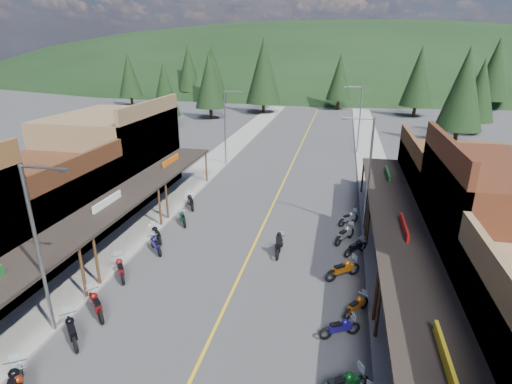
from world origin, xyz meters
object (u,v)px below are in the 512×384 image
Objects in this scene: pine_1 at (212,70)px; bike_east_10 at (345,233)px; bike_west_10 at (182,218)px; pedestrian_east_b at (377,207)px; pine_3 at (340,77)px; bike_east_9 at (356,247)px; bike_east_6 at (340,327)px; bike_west_8 at (156,244)px; bike_east_7 at (357,305)px; shop_east_2 at (511,232)px; bike_east_8 at (343,268)px; bike_west_4 at (14,384)px; bike_west_5 at (71,329)px; pine_8 at (165,90)px; pine_7 at (188,68)px; pine_10 at (210,80)px; pine_2 at (264,70)px; pine_11 at (464,89)px; pine_4 at (419,76)px; pine_0 at (129,75)px; streetlight_0 at (40,245)px; streetlight_2 at (367,170)px; bike_west_11 at (190,201)px; shop_west_3 at (115,155)px; bike_west_7 at (120,268)px; shop_west_2 at (38,207)px; pine_5 at (495,69)px; bike_west_9 at (156,233)px; pedestrian_east_a at (396,356)px; bike_east_11 at (349,217)px; pine_9 at (480,90)px; streetlight_1 at (226,125)px; bike_east_5 at (342,384)px; streetlight_3 at (359,117)px; bike_west_6 at (96,303)px.

pine_1 is 5.65× the size of bike_east_10.
pedestrian_east_b is at bearing -17.87° from bike_west_10.
bike_east_9 is (2.48, -61.68, -5.94)m from pine_3.
bike_west_8 is at bearing -142.88° from bike_east_6.
pedestrian_east_b is at bearing 118.52° from bike_east_7.
shop_east_2 is 4.83× the size of bike_east_8.
bike_east_6 is at bearing -6.10° from bike_west_4.
bike_west_5 is (-19.67, -8.06, -2.88)m from shop_east_2.
pine_8 is at bearing 169.81° from bike_east_9.
pedestrian_east_b reaches higher than bike_west_8.
pine_7 is 1.08× the size of pine_10.
shop_east_2 reaches higher than bike_west_8.
pine_2 is 6.25× the size of bike_west_5.
pine_4 is at bearing 95.19° from pine_11.
bike_west_5 is 16.34m from bike_east_9.
pine_0 is at bearing -172.23° from bike_east_6.
streetlight_2 is (13.90, 14.00, 0.00)m from streetlight_0.
bike_west_11 is at bearing 159.10° from shop_east_2.
bike_east_8 is at bearing 57.37° from pedestrian_east_b.
pine_2 is at bearing 85.37° from shop_west_3.
bike_west_7 is 14.10m from bike_east_9.
shop_west_3 is at bearing 90.18° from shop_west_2.
streetlight_0 is 15.89m from bike_west_11.
streetlight_2 is 4.20× the size of bike_east_9.
pine_10 is 47.96m from pedestrian_east_b.
pine_11 is at bearing -21.80° from pine_0.
pine_5 is 80.93m from bike_west_8.
pine_3 reaches higher than bike_west_9.
bike_west_4 is 24.19m from pedestrian_east_b.
pine_11 is 6.67× the size of bike_west_10.
pine_8 reaches higher than bike_west_7.
pedestrian_east_a is at bearing -73.97° from bike_west_10.
bike_east_11 is 1.24× the size of pedestrian_east_a.
streetlight_2 reaches higher than bike_east_9.
pine_11 is 5.59× the size of bike_west_7.
pine_4 is 22.09m from pine_11.
bike_east_10 is (-28.20, -66.11, -7.36)m from pine_5.
pedestrian_east_b is at bearing -114.57° from pine_9.
bike_west_8 is at bearing -86.93° from streetlight_1.
pine_5 is 67.42m from pedestrian_east_b.
bike_east_11 is at bearing 151.06° from bike_east_6.
pine_10 is (-4.22, 38.70, 3.27)m from shop_west_3.
streetlight_2 is 4.14× the size of bike_east_11.
bike_west_8 is 15.53m from pedestrian_east_a.
bike_east_5 reaches higher than bike_west_10.
bike_east_7 is 0.97× the size of bike_east_11.
pine_0 is at bearing 151.39° from pine_10.
streetlight_3 is 31.07m from bike_west_8.
streetlight_2 is 3.68× the size of bike_west_11.
pedestrian_east_a is at bearing -50.42° from bike_west_6.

